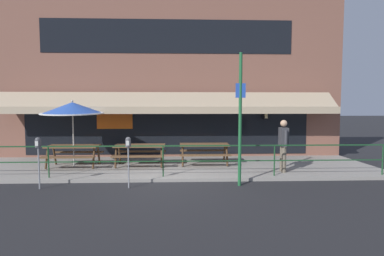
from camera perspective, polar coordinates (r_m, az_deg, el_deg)
ground_plane at (r=9.09m, az=-5.62°, el=-10.24°), size 120.00×120.00×0.00m
patio_deck at (r=11.02m, az=-4.99°, el=-7.40°), size 15.00×4.00×0.10m
restaurant_building at (r=13.09m, az=-4.60°, el=10.34°), size 15.00×1.60×7.39m
patio_railing at (r=9.22m, az=-5.54°, el=-4.96°), size 13.84×0.04×0.97m
picnic_table_left at (r=11.47m, az=-21.66°, el=-3.90°), size 1.80×1.42×0.76m
picnic_table_centre at (r=10.99m, az=-9.89°, el=-4.00°), size 1.80×1.42×0.76m
picnic_table_right at (r=11.09m, az=2.34°, el=-3.87°), size 1.80×1.42×0.76m
patio_umbrella_left at (r=11.39m, az=-21.81°, el=3.48°), size 2.14×2.14×2.38m
pedestrian_walking at (r=10.26m, az=17.00°, el=-2.73°), size 0.26×0.62×1.71m
parking_meter_near at (r=9.12m, az=-27.25°, el=-3.29°), size 0.15×0.16×1.42m
parking_meter_far at (r=8.38m, az=-12.06°, el=-3.54°), size 0.15×0.16×1.42m
street_sign_pole at (r=8.50m, az=9.16°, el=1.89°), size 0.28×0.09×3.74m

